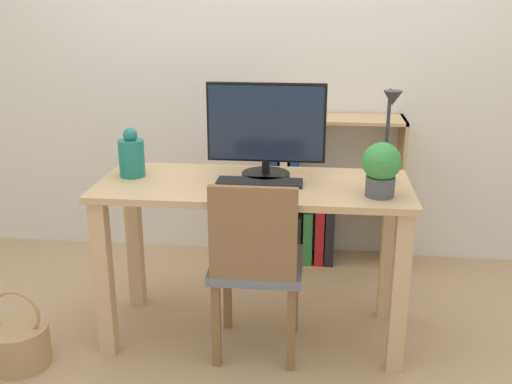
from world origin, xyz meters
The scene contains 11 objects.
ground_plane centered at (0.00, 0.00, 0.00)m, with size 10.00×10.00×0.00m, color tan.
wall_back centered at (0.00, 1.03, 1.30)m, with size 8.00×0.05×2.60m.
desk centered at (0.00, 0.00, 0.60)m, with size 1.39×0.57×0.76m.
monitor centered at (0.04, 0.11, 0.99)m, with size 0.54×0.22×0.43m.
keyboard centered at (0.03, -0.02, 0.77)m, with size 0.38×0.12×0.02m.
vase centered at (-0.57, 0.05, 0.86)m, with size 0.12×0.12×0.23m.
desk_lamp centered at (0.58, 0.03, 1.02)m, with size 0.10×0.19×0.42m.
potted_plant centered at (0.54, -0.13, 0.88)m, with size 0.16×0.16×0.23m.
chair centered at (0.03, -0.18, 0.46)m, with size 0.40×0.40×0.84m.
bookshelf centered at (0.24, 0.85, 0.37)m, with size 0.79×0.28×0.90m.
basket centered at (-0.99, -0.37, 0.10)m, with size 0.26×0.26×0.36m.
Camera 1 is at (0.28, -2.53, 1.55)m, focal length 42.00 mm.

